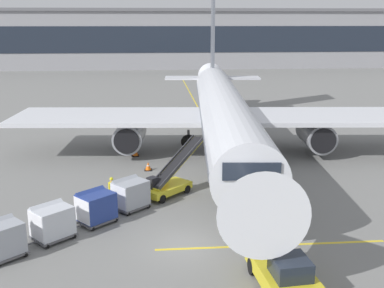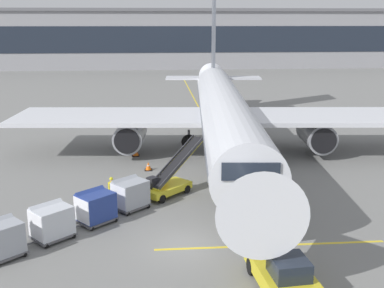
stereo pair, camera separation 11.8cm
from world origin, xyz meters
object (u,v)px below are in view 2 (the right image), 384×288
object	(u,v)px
ground_crew_by_carts	(165,178)
safety_cone_wingtip	(136,152)
parked_airplane	(223,111)
safety_cone_engine_keepout	(148,166)
baggage_cart_second	(95,206)
pushback_tug	(282,272)
ground_crew_by_loader	(112,188)
belt_loader	(169,181)
baggage_cart_third	(51,221)
baggage_cart_fourth	(0,239)
baggage_cart_lead	(130,193)

from	to	relation	value
ground_crew_by_carts	safety_cone_wingtip	size ratio (longest dim) A/B	2.41
parked_airplane	safety_cone_engine_keepout	size ratio (longest dim) A/B	70.92
parked_airplane	baggage_cart_second	bearing A→B (deg)	-123.33
pushback_tug	ground_crew_by_loader	xyz separation A→B (m)	(-8.10, 10.58, 0.17)
belt_loader	ground_crew_by_carts	size ratio (longest dim) A/B	2.57
parked_airplane	ground_crew_by_carts	size ratio (longest dim) A/B	26.64
baggage_cart_third	ground_crew_by_loader	distance (m)	5.54
baggage_cart_third	baggage_cart_fourth	bearing A→B (deg)	-137.31
baggage_cart_lead	safety_cone_engine_keepout	world-z (taller)	baggage_cart_lead
baggage_cart_fourth	parked_airplane	bearing A→B (deg)	53.23
baggage_cart_second	safety_cone_engine_keepout	xyz separation A→B (m)	(2.91, 9.60, -0.68)
parked_airplane	baggage_cart_third	bearing A→B (deg)	-125.29
parked_airplane	ground_crew_by_carts	world-z (taller)	parked_airplane
safety_cone_engine_keepout	belt_loader	bearing A→B (deg)	-75.53
baggage_cart_lead	ground_crew_by_loader	xyz separation A→B (m)	(-1.19, 0.97, -0.00)
baggage_cart_lead	baggage_cart_fourth	bearing A→B (deg)	-136.15
baggage_cart_second	baggage_cart_lead	bearing A→B (deg)	46.22
pushback_tug	ground_crew_by_carts	size ratio (longest dim) A/B	2.62
ground_crew_by_loader	safety_cone_wingtip	world-z (taller)	ground_crew_by_loader
baggage_cart_fourth	ground_crew_by_loader	world-z (taller)	baggage_cart_fourth
baggage_cart_third	ground_crew_by_carts	distance (m)	9.00
baggage_cart_third	pushback_tug	world-z (taller)	baggage_cart_third
baggage_cart_lead	pushback_tug	xyz separation A→B (m)	(6.91, -9.61, -0.17)
baggage_cart_second	safety_cone_wingtip	world-z (taller)	baggage_cart_second
baggage_cart_lead	baggage_cart_fourth	size ratio (longest dim) A/B	1.00
pushback_tug	safety_cone_engine_keepout	world-z (taller)	pushback_tug
baggage_cart_lead	baggage_cart_third	world-z (taller)	same
baggage_cart_second	safety_cone_engine_keepout	bearing A→B (deg)	73.15
parked_airplane	baggage_cart_fourth	size ratio (longest dim) A/B	18.10
belt_loader	ground_crew_by_loader	xyz separation A→B (m)	(-3.62, -1.30, 0.07)
parked_airplane	ground_crew_by_carts	xyz separation A→B (m)	(-5.30, -9.57, -2.68)
belt_loader	baggage_cart_second	world-z (taller)	belt_loader
belt_loader	baggage_cart_second	size ratio (longest dim) A/B	1.75
baggage_cart_second	baggage_cart_third	size ratio (longest dim) A/B	1.00
belt_loader	baggage_cart_lead	bearing A→B (deg)	-137.04
safety_cone_engine_keepout	safety_cone_wingtip	xyz separation A→B (m)	(-1.12, 4.10, 0.03)
belt_loader	baggage_cart_fourth	size ratio (longest dim) A/B	1.75
belt_loader	safety_cone_wingtip	distance (m)	9.83
baggage_cart_lead	pushback_tug	distance (m)	11.84
belt_loader	ground_crew_by_loader	distance (m)	3.85
baggage_cart_second	safety_cone_engine_keepout	distance (m)	10.06
baggage_cart_second	pushback_tug	world-z (taller)	baggage_cart_second
baggage_cart_fourth	pushback_tug	xyz separation A→B (m)	(12.90, -3.86, -0.17)
ground_crew_by_loader	safety_cone_engine_keepout	bearing A→B (deg)	71.56
baggage_cart_fourth	ground_crew_by_carts	xyz separation A→B (m)	(8.19, 8.49, -0.00)
baggage_cart_fourth	safety_cone_engine_keepout	xyz separation A→B (m)	(7.03, 13.41, -0.68)
ground_crew_by_loader	safety_cone_wingtip	xyz separation A→B (m)	(1.11, 10.79, -0.65)
baggage_cart_fourth	ground_crew_by_loader	bearing A→B (deg)	54.45
parked_airplane	safety_cone_engine_keepout	world-z (taller)	parked_airplane
ground_crew_by_carts	baggage_cart_fourth	bearing A→B (deg)	-134.00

